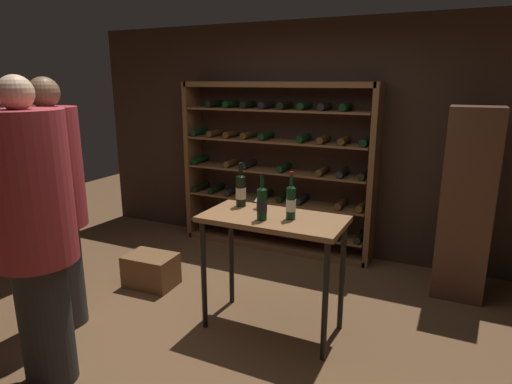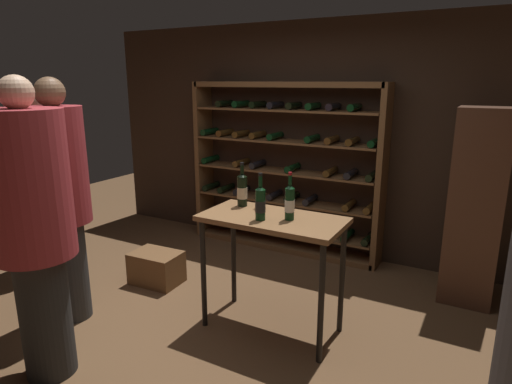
% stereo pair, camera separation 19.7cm
% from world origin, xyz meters
% --- Properties ---
extents(ground_plane, '(10.15, 10.15, 0.00)m').
position_xyz_m(ground_plane, '(0.00, 0.00, 0.00)').
color(ground_plane, brown).
extents(back_wall, '(5.76, 0.10, 2.61)m').
position_xyz_m(back_wall, '(0.00, 2.07, 1.30)').
color(back_wall, '#332319').
rests_on(back_wall, ground).
extents(wine_rack, '(2.31, 0.32, 1.95)m').
position_xyz_m(wine_rack, '(-0.34, 1.86, 0.97)').
color(wine_rack, brown).
rests_on(wine_rack, ground).
extents(tasting_table, '(1.10, 0.56, 0.95)m').
position_xyz_m(tasting_table, '(0.34, 0.22, 0.83)').
color(tasting_table, brown).
rests_on(tasting_table, ground).
extents(person_bystander_red_print, '(0.51, 0.51, 1.85)m').
position_xyz_m(person_bystander_red_print, '(-2.32, 0.21, 1.01)').
color(person_bystander_red_print, '#2B2B2B').
rests_on(person_bystander_red_print, ground).
extents(person_host_in_suit, '(0.44, 0.45, 1.99)m').
position_xyz_m(person_host_in_suit, '(-1.23, -0.43, 1.10)').
color(person_host_in_suit, '#2E2E2E').
rests_on(person_host_in_suit, ground).
extents(person_guest_plum_blouse, '(0.50, 0.50, 2.00)m').
position_xyz_m(person_guest_plum_blouse, '(-0.75, -1.01, 1.10)').
color(person_guest_plum_blouse, '#252525').
rests_on(person_guest_plum_blouse, ground).
extents(wine_crate, '(0.50, 0.37, 0.32)m').
position_xyz_m(wine_crate, '(-1.04, 0.40, 0.16)').
color(wine_crate, brown).
rests_on(wine_crate, ground).
extents(display_cabinet, '(0.44, 0.36, 1.75)m').
position_xyz_m(display_cabinet, '(1.68, 1.50, 0.88)').
color(display_cabinet, '#4C2D1E').
rests_on(display_cabinet, ground).
extents(wine_bottle_black_capsule, '(0.08, 0.08, 0.36)m').
position_xyz_m(wine_bottle_black_capsule, '(0.29, 0.11, 1.08)').
color(wine_bottle_black_capsule, black).
rests_on(wine_bottle_black_capsule, tasting_table).
extents(wine_bottle_amber_reserve, '(0.07, 0.07, 0.36)m').
position_xyz_m(wine_bottle_amber_reserve, '(0.48, 0.22, 1.09)').
color(wine_bottle_amber_reserve, black).
rests_on(wine_bottle_amber_reserve, tasting_table).
extents(wine_bottle_red_label, '(0.09, 0.09, 0.37)m').
position_xyz_m(wine_bottle_red_label, '(-0.02, 0.37, 1.09)').
color(wine_bottle_red_label, black).
rests_on(wine_bottle_red_label, tasting_table).
extents(wine_glass_stemmed_left, '(0.08, 0.08, 0.12)m').
position_xyz_m(wine_glass_stemmed_left, '(0.15, 0.36, 1.04)').
color(wine_glass_stemmed_left, silver).
rests_on(wine_glass_stemmed_left, tasting_table).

